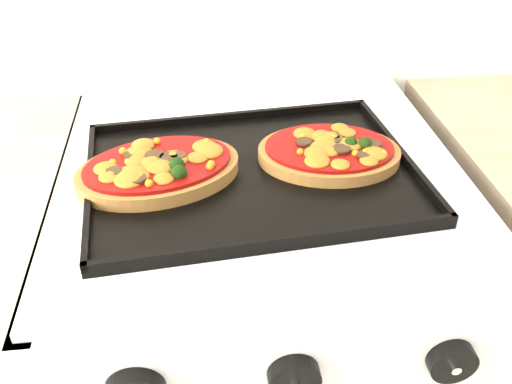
{
  "coord_description": "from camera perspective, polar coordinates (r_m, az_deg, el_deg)",
  "views": [
    {
      "loc": [
        -0.12,
        0.99,
        1.36
      ],
      "look_at": [
        -0.04,
        1.62,
        0.92
      ],
      "focal_mm": 40.0,
      "sensor_mm": 36.0,
      "label": 1
    }
  ],
  "objects": [
    {
      "name": "stove",
      "position": [
        1.15,
        0.33,
        -16.94
      ],
      "size": [
        0.6,
        0.6,
        0.91
      ],
      "primitive_type": "cube",
      "color": "silver",
      "rests_on": "floor"
    },
    {
      "name": "pizza_right",
      "position": [
        0.84,
        7.32,
        4.12
      ],
      "size": [
        0.23,
        0.18,
        0.03
      ],
      "primitive_type": null,
      "rotation": [
        0.0,
        0.0,
        -0.13
      ],
      "color": "olive",
      "rests_on": "baking_tray"
    },
    {
      "name": "knob_center",
      "position": [
        0.63,
        3.83,
        -18.02
      ],
      "size": [
        0.06,
        0.02,
        0.06
      ],
      "primitive_type": "cylinder",
      "rotation": [
        1.57,
        0.0,
        0.0
      ],
      "color": "black",
      "rests_on": "control_panel"
    },
    {
      "name": "control_panel",
      "position": [
        0.64,
        4.02,
        -16.56
      ],
      "size": [
        0.6,
        0.02,
        0.09
      ],
      "primitive_type": "cube",
      "color": "silver",
      "rests_on": "stove"
    },
    {
      "name": "knob_right",
      "position": [
        0.68,
        19.0,
        -15.73
      ],
      "size": [
        0.05,
        0.02,
        0.05
      ],
      "primitive_type": "cylinder",
      "rotation": [
        1.57,
        0.0,
        0.0
      ],
      "color": "black",
      "rests_on": "control_panel"
    },
    {
      "name": "baking_tray",
      "position": [
        0.81,
        -0.42,
        2.13
      ],
      "size": [
        0.48,
        0.37,
        0.02
      ],
      "primitive_type": "cube",
      "rotation": [
        0.0,
        0.0,
        0.08
      ],
      "color": "black",
      "rests_on": "stove"
    },
    {
      "name": "pizza_left",
      "position": [
        0.8,
        -9.74,
        2.44
      ],
      "size": [
        0.26,
        0.2,
        0.03
      ],
      "primitive_type": null,
      "rotation": [
        0.0,
        0.0,
        0.25
      ],
      "color": "olive",
      "rests_on": "baking_tray"
    }
  ]
}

